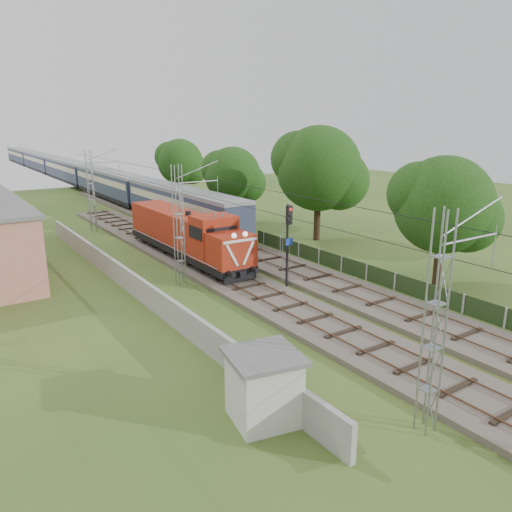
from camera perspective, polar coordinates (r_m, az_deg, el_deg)
ground at (r=26.45m, az=8.94°, el=-8.79°), size 140.00×140.00×0.00m
track_main at (r=31.49m, az=0.32°, el=-4.29°), size 4.20×70.00×0.45m
track_side at (r=44.63m, az=-3.71°, el=1.51°), size 4.20×80.00×0.45m
catenary at (r=33.28m, az=-8.75°, el=3.50°), size 3.31×70.00×8.00m
boundary_wall at (r=32.82m, az=-14.14°, el=-2.91°), size 0.25×40.00×1.50m
fence at (r=33.65m, az=15.62°, el=-2.83°), size 0.12×32.00×1.20m
locomotive at (r=39.46m, az=-7.97°, el=2.54°), size 2.86×16.33×4.15m
coach_rake at (r=94.88m, az=-20.69°, el=9.23°), size 3.07×114.59×3.54m
signal_post at (r=32.32m, az=3.72°, el=2.85°), size 0.61×0.48×5.52m
relay_hut at (r=18.69m, az=0.89°, el=-14.72°), size 2.99×2.99×2.64m
tree_a at (r=34.55m, az=20.72°, el=5.37°), size 6.65×6.33×8.62m
tree_b at (r=45.84m, az=7.29°, el=9.78°), size 8.03×7.64×10.40m
tree_c at (r=53.90m, az=-2.61°, el=9.15°), size 6.28×5.98×8.14m
tree_d at (r=70.24m, az=-8.60°, el=10.53°), size 6.52×6.21×8.45m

